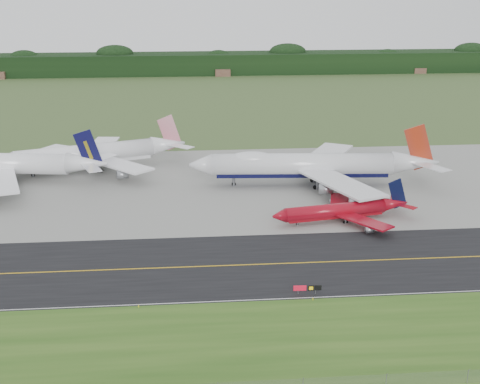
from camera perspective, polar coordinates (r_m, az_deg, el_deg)
name	(u,v)px	position (r m, az deg, el deg)	size (l,w,h in m)	color
ground	(291,255)	(141.35, 4.34, -5.41)	(600.00, 600.00, 0.00)	#3C4E24
grass_verge	(325,342)	(110.69, 7.29, -12.58)	(400.00, 30.00, 0.01)	#274C16
taxiway	(294,263)	(137.73, 4.61, -6.07)	(400.00, 32.00, 0.02)	black
apron	(262,184)	(188.74, 1.88, 0.72)	(400.00, 78.00, 0.01)	gray
taxiway_centreline	(294,263)	(137.73, 4.61, -6.06)	(400.00, 0.40, 0.00)	gold
taxiway_edge_line	(308,298)	(123.97, 5.79, -8.96)	(400.00, 0.25, 0.00)	silver
perimeter_fence	(345,383)	(99.42, 8.93, -15.80)	(320.00, 0.10, 320.00)	slate
horizon_treeline	(218,64)	(405.42, -1.92, 10.83)	(700.00, 25.00, 12.00)	black
jet_ba_747	(311,165)	(186.23, 6.08, 2.30)	(69.55, 57.48, 17.48)	silver
jet_red_737	(342,210)	(161.30, 8.74, -1.56)	(34.77, 27.98, 9.42)	maroon
jet_navy_gold	(3,164)	(200.43, -19.55, 2.23)	(60.60, 52.28, 15.65)	white
jet_star_tail	(96,154)	(205.47, -12.22, 3.21)	(55.67, 45.32, 15.04)	white
taxiway_sign	(307,288)	(124.79, 5.77, -8.16)	(5.19, 0.38, 1.73)	slate
edge_marker_left	(139,306)	(121.33, -8.65, -9.60)	(0.16, 0.16, 0.50)	yellow
edge_marker_center	(313,299)	(123.13, 6.24, -9.06)	(0.16, 0.16, 0.50)	yellow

